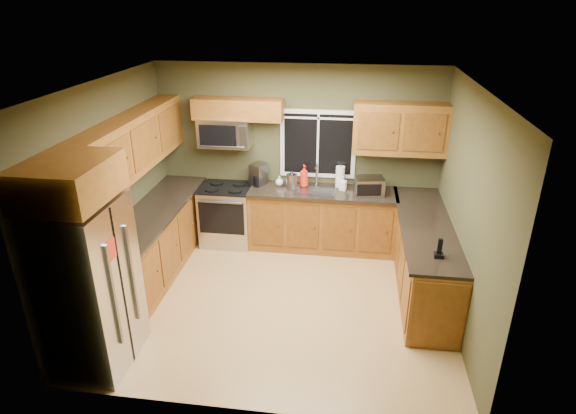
% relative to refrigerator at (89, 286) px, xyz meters
% --- Properties ---
extents(floor, '(4.20, 4.20, 0.00)m').
position_rel_refrigerator_xyz_m(floor, '(1.74, 1.30, -0.90)').
color(floor, tan).
rests_on(floor, ground).
extents(ceiling, '(4.20, 4.20, 0.00)m').
position_rel_refrigerator_xyz_m(ceiling, '(1.74, 1.30, 1.80)').
color(ceiling, white).
rests_on(ceiling, back_wall).
extents(back_wall, '(4.20, 0.00, 4.20)m').
position_rel_refrigerator_xyz_m(back_wall, '(1.74, 3.10, 0.45)').
color(back_wall, '#424125').
rests_on(back_wall, ground).
extents(front_wall, '(4.20, 0.00, 4.20)m').
position_rel_refrigerator_xyz_m(front_wall, '(1.74, -0.50, 0.45)').
color(front_wall, '#424125').
rests_on(front_wall, ground).
extents(left_wall, '(0.00, 3.60, 3.60)m').
position_rel_refrigerator_xyz_m(left_wall, '(-0.36, 1.30, 0.45)').
color(left_wall, '#424125').
rests_on(left_wall, ground).
extents(right_wall, '(0.00, 3.60, 3.60)m').
position_rel_refrigerator_xyz_m(right_wall, '(3.84, 1.30, 0.45)').
color(right_wall, '#424125').
rests_on(right_wall, ground).
extents(window, '(1.12, 0.03, 1.02)m').
position_rel_refrigerator_xyz_m(window, '(2.04, 3.08, 0.65)').
color(window, white).
rests_on(window, back_wall).
extents(base_cabinets_left, '(0.60, 2.65, 0.90)m').
position_rel_refrigerator_xyz_m(base_cabinets_left, '(-0.06, 1.78, -0.45)').
color(base_cabinets_left, brown).
rests_on(base_cabinets_left, ground).
extents(countertop_left, '(0.65, 2.65, 0.04)m').
position_rel_refrigerator_xyz_m(countertop_left, '(-0.04, 1.78, 0.02)').
color(countertop_left, black).
rests_on(countertop_left, base_cabinets_left).
extents(base_cabinets_back, '(2.17, 0.60, 0.90)m').
position_rel_refrigerator_xyz_m(base_cabinets_back, '(2.15, 2.80, -0.45)').
color(base_cabinets_back, brown).
rests_on(base_cabinets_back, ground).
extents(countertop_back, '(2.17, 0.65, 0.04)m').
position_rel_refrigerator_xyz_m(countertop_back, '(2.15, 2.78, 0.02)').
color(countertop_back, black).
rests_on(countertop_back, base_cabinets_back).
extents(base_cabinets_peninsula, '(0.60, 2.52, 0.90)m').
position_rel_refrigerator_xyz_m(base_cabinets_peninsula, '(3.54, 1.84, -0.45)').
color(base_cabinets_peninsula, brown).
rests_on(base_cabinets_peninsula, ground).
extents(countertop_peninsula, '(0.65, 2.50, 0.04)m').
position_rel_refrigerator_xyz_m(countertop_peninsula, '(3.51, 1.85, 0.02)').
color(countertop_peninsula, black).
rests_on(countertop_peninsula, base_cabinets_peninsula).
extents(upper_cabinets_left, '(0.33, 2.65, 0.72)m').
position_rel_refrigerator_xyz_m(upper_cabinets_left, '(-0.20, 1.78, 0.96)').
color(upper_cabinets_left, brown).
rests_on(upper_cabinets_left, left_wall).
extents(upper_cabinets_back_left, '(1.30, 0.33, 0.30)m').
position_rel_refrigerator_xyz_m(upper_cabinets_back_left, '(0.89, 2.94, 1.17)').
color(upper_cabinets_back_left, brown).
rests_on(upper_cabinets_back_left, back_wall).
extents(upper_cabinets_back_right, '(1.30, 0.33, 0.72)m').
position_rel_refrigerator_xyz_m(upper_cabinets_back_right, '(3.19, 2.94, 0.96)').
color(upper_cabinets_back_right, brown).
rests_on(upper_cabinets_back_right, back_wall).
extents(upper_cabinet_over_fridge, '(0.72, 0.90, 0.38)m').
position_rel_refrigerator_xyz_m(upper_cabinet_over_fridge, '(-0.00, 0.00, 1.13)').
color(upper_cabinet_over_fridge, brown).
rests_on(upper_cabinet_over_fridge, left_wall).
extents(refrigerator, '(0.74, 0.90, 1.80)m').
position_rel_refrigerator_xyz_m(refrigerator, '(0.00, 0.00, 0.00)').
color(refrigerator, '#B7B7BC').
rests_on(refrigerator, ground).
extents(range, '(0.76, 0.69, 0.94)m').
position_rel_refrigerator_xyz_m(range, '(0.69, 2.77, -0.43)').
color(range, '#B7B7BC').
rests_on(range, ground).
extents(microwave, '(0.76, 0.41, 0.42)m').
position_rel_refrigerator_xyz_m(microwave, '(0.69, 2.91, 0.83)').
color(microwave, '#B7B7BC').
rests_on(microwave, back_wall).
extents(sink, '(0.60, 0.42, 0.36)m').
position_rel_refrigerator_xyz_m(sink, '(2.04, 2.79, 0.05)').
color(sink, slate).
rests_on(sink, countertop_back).
extents(toaster_oven, '(0.45, 0.37, 0.25)m').
position_rel_refrigerator_xyz_m(toaster_oven, '(2.81, 2.72, 0.17)').
color(toaster_oven, '#B7B7BC').
rests_on(toaster_oven, countertop_back).
extents(coffee_maker, '(0.28, 0.31, 0.32)m').
position_rel_refrigerator_xyz_m(coffee_maker, '(1.17, 2.89, 0.19)').
color(coffee_maker, slate).
rests_on(coffee_maker, countertop_back).
extents(kettle, '(0.20, 0.20, 0.28)m').
position_rel_refrigerator_xyz_m(kettle, '(1.69, 2.78, 0.17)').
color(kettle, '#B7B7BC').
rests_on(kettle, countertop_back).
extents(paper_towel_roll, '(0.15, 0.15, 0.35)m').
position_rel_refrigerator_xyz_m(paper_towel_roll, '(2.39, 2.98, 0.20)').
color(paper_towel_roll, white).
rests_on(paper_towel_roll, countertop_back).
extents(soap_bottle_a, '(0.17, 0.17, 0.33)m').
position_rel_refrigerator_xyz_m(soap_bottle_a, '(1.86, 2.91, 0.21)').
color(soap_bottle_a, red).
rests_on(soap_bottle_a, countertop_back).
extents(soap_bottle_b, '(0.11, 0.12, 0.21)m').
position_rel_refrigerator_xyz_m(soap_bottle_b, '(2.44, 2.84, 0.14)').
color(soap_bottle_b, white).
rests_on(soap_bottle_b, countertop_back).
extents(soap_bottle_c, '(0.14, 0.14, 0.15)m').
position_rel_refrigerator_xyz_m(soap_bottle_c, '(1.49, 2.90, 0.11)').
color(soap_bottle_c, white).
rests_on(soap_bottle_c, countertop_back).
extents(cordless_phone, '(0.10, 0.10, 0.22)m').
position_rel_refrigerator_xyz_m(cordless_phone, '(3.54, 1.00, 0.11)').
color(cordless_phone, black).
rests_on(cordless_phone, countertop_peninsula).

